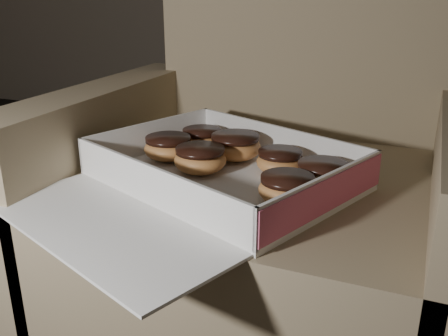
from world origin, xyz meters
The scene contains 14 objects.
armchair centered at (0.43, 0.66, 0.28)m, with size 0.86×0.72×0.90m.
bakery_box centered at (0.38, 0.48, 0.41)m, with size 0.59×0.64×0.07m.
donut_a centered at (0.37, 0.63, 0.44)m, with size 0.10×0.10×0.05m.
donut_b centered at (0.28, 0.66, 0.43)m, with size 0.09×0.09×0.04m.
donut_c centered at (0.53, 0.46, 0.43)m, with size 0.09×0.09×0.05m.
donut_d centered at (0.57, 0.54, 0.43)m, with size 0.09×0.09×0.05m.
donut_e centered at (0.48, 0.59, 0.43)m, with size 0.09×0.09×0.04m.
donut_f centered at (0.34, 0.53, 0.43)m, with size 0.10×0.10×0.05m.
donut_g centered at (0.25, 0.57, 0.43)m, with size 0.10×0.10×0.05m.
crumb_a centered at (0.37, 0.46, 0.41)m, with size 0.01×0.01×0.00m, color black.
crumb_b centered at (0.40, 0.40, 0.41)m, with size 0.01×0.01×0.00m, color black.
crumb_c centered at (0.49, 0.38, 0.41)m, with size 0.01×0.01×0.00m, color black.
crumb_d centered at (0.41, 0.42, 0.41)m, with size 0.01×0.01×0.00m, color black.
crumb_e centered at (0.29, 0.43, 0.41)m, with size 0.01×0.01×0.00m, color black.
Camera 1 is at (0.72, -0.26, 0.75)m, focal length 40.00 mm.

